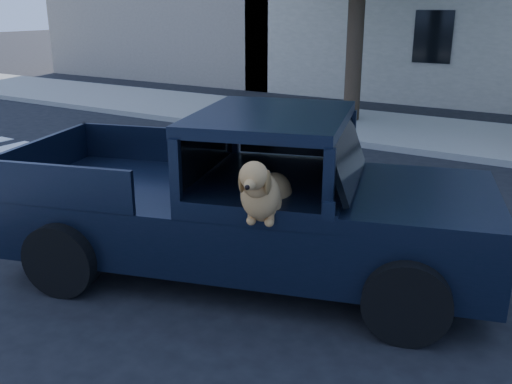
% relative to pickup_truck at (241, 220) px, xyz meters
% --- Properties ---
extents(ground, '(120.00, 120.00, 0.00)m').
position_rel_pickup_truck_xyz_m(ground, '(1.58, -0.37, -0.68)').
color(ground, black).
rests_on(ground, ground).
extents(far_sidewalk, '(60.00, 4.00, 0.15)m').
position_rel_pickup_truck_xyz_m(far_sidewalk, '(1.58, 8.83, -0.61)').
color(far_sidewalk, gray).
rests_on(far_sidewalk, ground).
extents(pickup_truck, '(6.03, 3.75, 2.02)m').
position_rel_pickup_truck_xyz_m(pickup_truck, '(0.00, 0.00, 0.00)').
color(pickup_truck, black).
rests_on(pickup_truck, ground).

